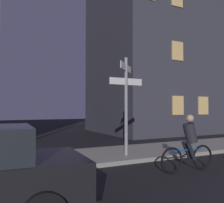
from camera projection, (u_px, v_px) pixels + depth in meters
The scene contains 4 objects.
sidewalk_kerb at pixel (145, 151), 9.74m from camera, with size 40.00×2.86×0.14m, color gray.
signpost at pixel (126, 97), 8.66m from camera, with size 1.32×0.99×3.47m.
cyclist at pixel (189, 145), 6.93m from camera, with size 1.82×0.34×1.61m.
building_right_block at pixel (165, 7), 20.01m from camera, with size 11.04×7.74×20.31m.
Camera 1 is at (-5.59, -1.92, 1.77)m, focal length 38.96 mm.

